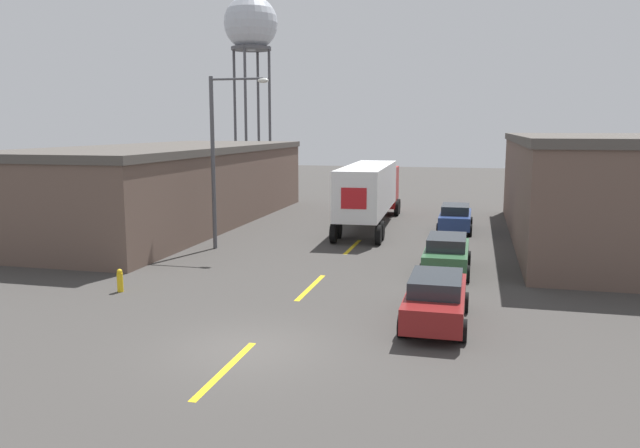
# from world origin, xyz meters

# --- Properties ---
(ground_plane) EXTENTS (160.00, 160.00, 0.00)m
(ground_plane) POSITION_xyz_m (0.00, 0.00, 0.00)
(ground_plane) COLOR #3D3A38
(road_centerline) EXTENTS (0.20, 20.58, 0.01)m
(road_centerline) POSITION_xyz_m (0.00, 6.85, 0.00)
(road_centerline) COLOR gold
(road_centerline) RESTS_ON ground_plane
(warehouse_left) EXTENTS (9.53, 25.95, 4.88)m
(warehouse_left) POSITION_xyz_m (-12.60, 20.02, 2.44)
(warehouse_left) COLOR brown
(warehouse_left) RESTS_ON ground_plane
(warehouse_right) EXTENTS (10.59, 22.02, 5.60)m
(warehouse_right) POSITION_xyz_m (13.13, 19.76, 2.81)
(warehouse_right) COLOR brown
(warehouse_right) RESTS_ON ground_plane
(semi_truck) EXTENTS (3.12, 13.90, 3.81)m
(semi_truck) POSITION_xyz_m (-0.23, 21.99, 2.31)
(semi_truck) COLOR #B21919
(semi_truck) RESTS_ON ground_plane
(parked_car_right_far) EXTENTS (1.95, 4.80, 1.57)m
(parked_car_right_far) POSITION_xyz_m (4.87, 21.32, 0.83)
(parked_car_right_far) COLOR navy
(parked_car_right_far) RESTS_ON ground_plane
(parked_car_right_mid) EXTENTS (1.95, 4.80, 1.57)m
(parked_car_right_mid) POSITION_xyz_m (4.87, 10.58, 0.83)
(parked_car_right_mid) COLOR #2D5B38
(parked_car_right_mid) RESTS_ON ground_plane
(parked_car_right_near) EXTENTS (1.95, 4.80, 1.57)m
(parked_car_right_near) POSITION_xyz_m (4.87, 3.49, 0.83)
(parked_car_right_near) COLOR maroon
(parked_car_right_near) RESTS_ON ground_plane
(water_tower) EXTENTS (5.50, 5.50, 19.28)m
(water_tower) POSITION_xyz_m (-16.99, 47.10, 16.21)
(water_tower) COLOR #47474C
(water_tower) RESTS_ON ground_plane
(street_lamp) EXTENTS (3.03, 0.32, 8.43)m
(street_lamp) POSITION_xyz_m (-6.27, 13.14, 4.92)
(street_lamp) COLOR #4C4C51
(street_lamp) RESTS_ON ground_plane
(fire_hydrant) EXTENTS (0.22, 0.22, 0.86)m
(fire_hydrant) POSITION_xyz_m (-6.66, 4.53, 0.43)
(fire_hydrant) COLOR gold
(fire_hydrant) RESTS_ON ground_plane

